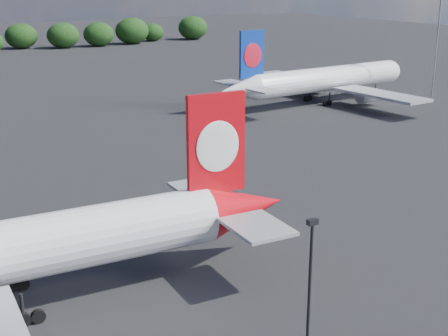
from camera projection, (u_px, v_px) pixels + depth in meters
qantas_airliner at (7, 254)px, 42.63m from camera, size 43.02×40.90×14.04m
china_southern_airliner at (321, 80)px, 114.73m from camera, size 42.95×40.82×14.02m
apron_lamp_post at (308, 312)px, 31.28m from camera, size 0.55×0.30×11.31m
floodlight_mast_near at (439, 18)px, 115.08m from camera, size 1.60×1.60×23.61m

